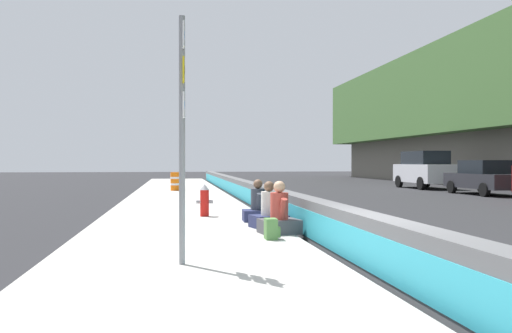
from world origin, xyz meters
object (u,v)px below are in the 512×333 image
(seated_person_rear, at_px, (258,208))
(parked_car_midline, at_px, (424,169))
(fire_hydrant, at_px, (205,200))
(route_sign_post, at_px, (182,120))
(construction_barrel, at_px, (176,181))
(seated_person_middle, at_px, (269,213))
(backpack, at_px, (271,229))
(parked_car_fourth, at_px, (484,177))
(seated_person_foreground, at_px, (279,217))

(seated_person_rear, relative_size, parked_car_midline, 0.22)
(fire_hydrant, height_order, seated_person_rear, seated_person_rear)
(route_sign_post, relative_size, construction_barrel, 3.79)
(route_sign_post, distance_m, seated_person_middle, 4.82)
(fire_hydrant, distance_m, backpack, 4.63)
(backpack, bearing_deg, route_sign_post, 142.46)
(seated_person_middle, bearing_deg, fire_hydrant, 25.31)
(fire_hydrant, xyz_separation_m, parked_car_midline, (15.85, -14.26, 0.60))
(construction_barrel, xyz_separation_m, parked_car_fourth, (-3.59, -15.07, 0.24))
(parked_car_fourth, bearing_deg, backpack, 136.79)
(construction_barrel, height_order, parked_car_fourth, parked_car_fourth)
(seated_person_middle, xyz_separation_m, backpack, (-1.77, 0.27, -0.13))
(route_sign_post, bearing_deg, fire_hydrant, -5.90)
(seated_person_middle, distance_m, construction_barrel, 16.09)
(seated_person_foreground, distance_m, construction_barrel, 17.07)
(seated_person_rear, distance_m, parked_car_fourth, 17.08)
(fire_hydrant, xyz_separation_m, backpack, (-4.51, -1.03, -0.25))
(route_sign_post, distance_m, backpack, 3.41)
(backpack, relative_size, parked_car_midline, 0.08)
(seated_person_middle, distance_m, parked_car_fourth, 17.96)
(seated_person_middle, bearing_deg, route_sign_post, 153.56)
(seated_person_foreground, height_order, parked_car_fourth, parked_car_fourth)
(route_sign_post, xyz_separation_m, construction_barrel, (19.97, 0.06, -1.61))
(construction_barrel, bearing_deg, backpack, -174.25)
(seated_person_foreground, height_order, parked_car_midline, parked_car_midline)
(parked_car_fourth, bearing_deg, seated_person_rear, 130.17)
(seated_person_rear, distance_m, backpack, 3.14)
(route_sign_post, bearing_deg, seated_person_rear, -20.02)
(seated_person_rear, bearing_deg, parked_car_midline, -37.03)
(fire_hydrant, relative_size, construction_barrel, 0.93)
(fire_hydrant, relative_size, seated_person_foreground, 0.81)
(route_sign_post, height_order, backpack, route_sign_post)
(seated_person_middle, relative_size, seated_person_rear, 1.00)
(backpack, bearing_deg, construction_barrel, 5.75)
(seated_person_rear, distance_m, construction_barrel, 14.74)
(route_sign_post, height_order, parked_car_fourth, route_sign_post)
(fire_hydrant, distance_m, parked_car_midline, 21.33)
(seated_person_foreground, distance_m, backpack, 0.86)
(fire_hydrant, relative_size, parked_car_midline, 0.18)
(seated_person_foreground, relative_size, parked_car_fourth, 0.24)
(seated_person_rear, height_order, parked_car_midline, parked_car_midline)
(fire_hydrant, bearing_deg, seated_person_middle, -154.69)
(seated_person_rear, bearing_deg, backpack, 175.76)
(parked_car_fourth, xyz_separation_m, parked_car_midline, (6.22, 0.05, 0.32))
(seated_person_middle, bearing_deg, parked_car_midline, -34.89)
(parked_car_midline, bearing_deg, seated_person_middle, 145.11)
(seated_person_rear, bearing_deg, construction_barrel, 7.86)
(parked_car_midline, bearing_deg, route_sign_post, 146.51)
(fire_hydrant, distance_m, construction_barrel, 13.24)
(backpack, distance_m, parked_car_midline, 24.30)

